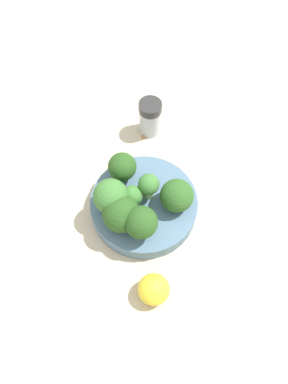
{
  "coord_description": "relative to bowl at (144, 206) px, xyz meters",
  "views": [
    {
      "loc": [
        0.27,
        -0.05,
        0.58
      ],
      "look_at": [
        0.0,
        0.0,
        0.06
      ],
      "focal_mm": 35.0,
      "sensor_mm": 36.0,
      "label": 1
    }
  ],
  "objects": [
    {
      "name": "pepper_shaker",
      "position": [
        -0.16,
        0.04,
        0.02
      ],
      "size": [
        0.04,
        0.04,
        0.07
      ],
      "color": "#B2B7BC",
      "rests_on": "ground_plane"
    },
    {
      "name": "almond_crumb_0",
      "position": [
        0.16,
        -0.02,
        -0.01
      ],
      "size": [
        0.01,
        0.01,
        0.01
      ],
      "primitive_type": "cube",
      "rotation": [
        0.0,
        0.0,
        4.26
      ],
      "color": "#AD7F4C",
      "rests_on": "ground_plane"
    },
    {
      "name": "broccoli_floret_1",
      "position": [
        -0.05,
        -0.03,
        0.05
      ],
      "size": [
        0.05,
        0.05,
        0.06
      ],
      "color": "#7A9E5B",
      "rests_on": "bowl"
    },
    {
      "name": "broccoli_floret_2",
      "position": [
        -0.01,
        0.01,
        0.05
      ],
      "size": [
        0.03,
        0.03,
        0.05
      ],
      "color": "#84AD66",
      "rests_on": "bowl"
    },
    {
      "name": "broccoli_floret_6",
      "position": [
        0.01,
        0.05,
        0.04
      ],
      "size": [
        0.05,
        0.05,
        0.05
      ],
      "color": "#84AD66",
      "rests_on": "bowl"
    },
    {
      "name": "ground_plane",
      "position": [
        0.0,
        0.0,
        -0.02
      ],
      "size": [
        3.0,
        3.0,
        0.0
      ],
      "primitive_type": "plane",
      "color": "beige"
    },
    {
      "name": "broccoli_floret_0",
      "position": [
        0.05,
        -0.01,
        0.05
      ],
      "size": [
        0.05,
        0.05,
        0.06
      ],
      "color": "#8EB770",
      "rests_on": "bowl"
    },
    {
      "name": "broccoli_floret_4",
      "position": [
        -0.0,
        -0.05,
        0.05
      ],
      "size": [
        0.05,
        0.05,
        0.06
      ],
      "color": "#84AD66",
      "rests_on": "bowl"
    },
    {
      "name": "bowl",
      "position": [
        0.0,
        0.0,
        0.0
      ],
      "size": [
        0.18,
        0.18,
        0.03
      ],
      "primitive_type": "cylinder",
      "color": "slate",
      "rests_on": "ground_plane"
    },
    {
      "name": "broccoli_floret_5",
      "position": [
        0.03,
        -0.04,
        0.05
      ],
      "size": [
        0.06,
        0.06,
        0.06
      ],
      "color": "#8EB770",
      "rests_on": "bowl"
    },
    {
      "name": "lemon_wedge",
      "position": [
        0.14,
        -0.01,
        0.01
      ],
      "size": [
        0.05,
        0.05,
        0.05
      ],
      "primitive_type": "sphere",
      "color": "yellow",
      "rests_on": "ground_plane"
    },
    {
      "name": "almond_crumb_1",
      "position": [
        -0.15,
        0.03,
        -0.01
      ],
      "size": [
        0.01,
        0.01,
        0.01
      ],
      "primitive_type": "cube",
      "rotation": [
        0.0,
        0.0,
        5.54
      ],
      "color": "#AD7F4C",
      "rests_on": "ground_plane"
    },
    {
      "name": "broccoli_floret_3",
      "position": [
        -0.0,
        -0.02,
        0.04
      ],
      "size": [
        0.03,
        0.03,
        0.04
      ],
      "color": "#8EB770",
      "rests_on": "bowl"
    }
  ]
}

